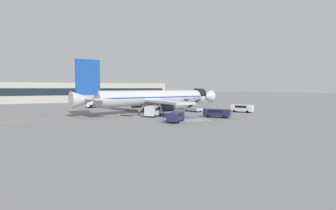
# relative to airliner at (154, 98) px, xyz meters

# --- Properties ---
(ground_plane) EXTENTS (600.00, 600.00, 0.00)m
(ground_plane) POSITION_rel_airliner_xyz_m (-0.38, -0.65, -3.63)
(ground_plane) COLOR slate
(apron_leadline_yellow) EXTENTS (73.35, 14.78, 0.01)m
(apron_leadline_yellow) POSITION_rel_airliner_xyz_m (0.72, 0.14, -3.63)
(apron_leadline_yellow) COLOR gold
(apron_leadline_yellow) RESTS_ON ground_plane
(apron_stand_patch_blue) EXTENTS (4.69, 8.45, 0.01)m
(apron_stand_patch_blue) POSITION_rel_airliner_xyz_m (0.72, -9.73, -3.63)
(apron_stand_patch_blue) COLOR #2856A8
(apron_stand_patch_blue) RESTS_ON ground_plane
(apron_walkway_bar_0) EXTENTS (0.44, 3.60, 0.01)m
(apron_walkway_bar_0) POSITION_rel_airliner_xyz_m (-2.88, -18.19, -3.63)
(apron_walkway_bar_0) COLOR silver
(apron_walkway_bar_0) RESTS_ON ground_plane
(apron_walkway_bar_1) EXTENTS (0.44, 3.60, 0.01)m
(apron_walkway_bar_1) POSITION_rel_airliner_xyz_m (-1.68, -18.19, -3.63)
(apron_walkway_bar_1) COLOR silver
(apron_walkway_bar_1) RESTS_ON ground_plane
(apron_walkway_bar_2) EXTENTS (0.44, 3.60, 0.01)m
(apron_walkway_bar_2) POSITION_rel_airliner_xyz_m (-0.48, -18.19, -3.63)
(apron_walkway_bar_2) COLOR silver
(apron_walkway_bar_2) RESTS_ON ground_plane
(apron_walkway_bar_3) EXTENTS (0.44, 3.60, 0.01)m
(apron_walkway_bar_3) POSITION_rel_airliner_xyz_m (0.72, -18.19, -3.63)
(apron_walkway_bar_3) COLOR silver
(apron_walkway_bar_3) RESTS_ON ground_plane
(apron_walkway_bar_4) EXTENTS (0.44, 3.60, 0.01)m
(apron_walkway_bar_4) POSITION_rel_airliner_xyz_m (1.92, -18.19, -3.63)
(apron_walkway_bar_4) COLOR silver
(apron_walkway_bar_4) RESTS_ON ground_plane
(apron_walkway_bar_5) EXTENTS (0.44, 3.60, 0.01)m
(apron_walkway_bar_5) POSITION_rel_airliner_xyz_m (3.12, -18.19, -3.63)
(apron_walkway_bar_5) COLOR silver
(apron_walkway_bar_5) RESTS_ON ground_plane
(airliner) EXTENTS (40.29, 33.09, 12.02)m
(airliner) POSITION_rel_airliner_xyz_m (0.00, 0.00, 0.00)
(airliner) COLOR silver
(airliner) RESTS_ON ground_plane
(boarding_stairs_forward) EXTENTS (3.09, 5.51, 4.10)m
(boarding_stairs_forward) POSITION_rel_airliner_xyz_m (9.87, -2.52, -2.63)
(boarding_stairs_forward) COLOR #ADB2BA
(boarding_stairs_forward) RESTS_ON ground_plane
(fuel_tanker) EXTENTS (9.04, 3.14, 3.40)m
(fuel_tanker) POSITION_rel_airliner_xyz_m (-8.70, 22.22, -1.92)
(fuel_tanker) COLOR #38383D
(fuel_tanker) RESTS_ON ground_plane
(service_van_0) EXTENTS (4.83, 4.75, 2.20)m
(service_van_0) POSITION_rel_airliner_xyz_m (-3.86, -9.01, -2.31)
(service_van_0) COLOR silver
(service_van_0) RESTS_ON ground_plane
(service_van_1) EXTENTS (4.70, 5.46, 1.74)m
(service_van_1) POSITION_rel_airliner_xyz_m (7.18, -16.34, -2.56)
(service_van_1) COLOR #1E234C
(service_van_1) RESTS_ON ground_plane
(service_van_2) EXTENTS (4.40, 5.64, 1.90)m
(service_van_2) POSITION_rel_airliner_xyz_m (19.83, -9.48, -2.47)
(service_van_2) COLOR silver
(service_van_2) RESTS_ON ground_plane
(service_van_3) EXTENTS (4.92, 5.10, 1.73)m
(service_van_3) POSITION_rel_airliner_xyz_m (-3.66, -18.96, -2.57)
(service_van_3) COLOR #1E234C
(service_van_3) RESTS_ON ground_plane
(baggage_cart) EXTENTS (2.76, 2.98, 0.87)m
(baggage_cart) POSITION_rel_airliner_xyz_m (-8.35, -4.68, -3.38)
(baggage_cart) COLOR gray
(baggage_cart) RESTS_ON ground_plane
(ground_crew_0) EXTENTS (0.48, 0.44, 1.74)m
(ground_crew_0) POSITION_rel_airliner_xyz_m (-5.80, -5.48, -2.63)
(ground_crew_0) COLOR black
(ground_crew_0) RESTS_ON ground_plane
(ground_crew_1) EXTENTS (0.34, 0.48, 1.61)m
(ground_crew_1) POSITION_rel_airliner_xyz_m (-0.54, -4.76, -2.71)
(ground_crew_1) COLOR #2D2D33
(ground_crew_1) RESTS_ON ground_plane
(ground_crew_2) EXTENTS (0.44, 0.48, 1.77)m
(ground_crew_2) POSITION_rel_airliner_xyz_m (-3.32, -3.53, -2.61)
(ground_crew_2) COLOR #2D2D33
(ground_crew_2) RESTS_ON ground_plane
(ground_crew_3) EXTENTS (0.46, 0.47, 1.70)m
(ground_crew_3) POSITION_rel_airliner_xyz_m (-1.80, -3.41, -2.65)
(ground_crew_3) COLOR black
(ground_crew_3) RESTS_ON ground_plane
(traffic_cone_0) EXTENTS (0.41, 0.41, 0.45)m
(traffic_cone_0) POSITION_rel_airliner_xyz_m (-9.85, -2.81, -3.40)
(traffic_cone_0) COLOR orange
(traffic_cone_0) RESTS_ON ground_plane
(traffic_cone_1) EXTENTS (0.57, 0.57, 0.64)m
(traffic_cone_1) POSITION_rel_airliner_xyz_m (-0.05, -5.63, -3.31)
(traffic_cone_1) COLOR orange
(traffic_cone_1) RESTS_ON ground_plane
(terminal_building) EXTENTS (75.28, 12.10, 8.24)m
(terminal_building) POSITION_rel_airliner_xyz_m (-9.15, 60.53, 0.49)
(terminal_building) COLOR #B2AD9E
(terminal_building) RESTS_ON ground_plane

